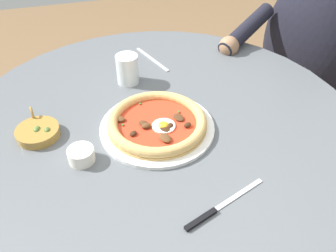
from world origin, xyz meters
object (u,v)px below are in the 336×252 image
Objects in this scene: pizza_on_plate at (157,124)px; olive_pan at (38,132)px; fork_utensil at (152,59)px; dining_table at (159,157)px; steak_knife at (213,211)px; cafe_chair_diner at (314,78)px; water_glass at (128,71)px; ramekin_capers at (81,155)px; diner_person at (294,90)px.

pizza_on_plate is 2.22× the size of olive_pan.
pizza_on_plate is at bearing 168.10° from fork_utensil.
steak_knife reaches higher than dining_table.
cafe_chair_diner reaches higher than fork_utensil.
water_glass is (0.20, 0.04, 0.18)m from dining_table.
steak_knife is at bearing -171.53° from pizza_on_plate.
ramekin_capers is at bearing 107.34° from pizza_on_plate.
steak_knife is 0.92m from diner_person.
diner_person is at bearing 114.65° from cafe_chair_diner.
diner_person is at bearing -89.97° from fork_utensil.
ramekin_capers is at bearing 115.18° from dining_table.
dining_table is 0.34m from olive_pan.
water_glass is 0.43× the size of steak_knife.
fork_utensil is at bearing -11.90° from pizza_on_plate.
cafe_chair_diner reaches higher than steak_knife.
cafe_chair_diner is at bearing -85.13° from fork_utensil.
ramekin_capers is 0.07× the size of cafe_chair_diner.
cafe_chair_diner is at bearing -62.95° from pizza_on_plate.
water_glass is 0.32m from olive_pan.
dining_table is 3.70× the size of pizza_on_plate.
water_glass is 0.49× the size of fork_utensil.
diner_person is at bearing -64.59° from dining_table.
pizza_on_plate is 0.30m from olive_pan.
diner_person reaches higher than steak_knife.
cafe_chair_diner is (0.41, -0.81, -0.25)m from pizza_on_plate.
ramekin_capers is 0.99m from diner_person.
fork_utensil is (0.31, -0.06, 0.14)m from dining_table.
olive_pan is at bearing 79.01° from pizza_on_plate.
olive_pan reaches higher than fork_utensil.
diner_person is (0.29, -0.97, -0.25)m from olive_pan.
cafe_chair_diner reaches higher than dining_table.
dining_table is 0.35m from steak_knife.
pizza_on_plate is 1.64× the size of fork_utensil.
ramekin_capers is 0.05× the size of diner_person.
pizza_on_plate is at bearing -72.66° from ramekin_capers.
dining_table is 1.22× the size of cafe_chair_diner.
cafe_chair_diner is at bearing -65.35° from diner_person.
diner_person is at bearing -62.48° from pizza_on_plate.
diner_person is at bearing -45.06° from steak_knife.
water_glass is at bearing 7.70° from steak_knife.
cafe_chair_diner reaches higher than pizza_on_plate.
dining_table is 0.74m from diner_person.
dining_table is at bearing 5.41° from steak_knife.
fork_utensil is at bearing -11.19° from dining_table.
diner_person reaches higher than olive_pan.
cafe_chair_diner is (0.69, -0.77, -0.24)m from steak_knife.
ramekin_capers is (-0.30, 0.17, -0.02)m from water_glass.
ramekin_capers is 0.15m from olive_pan.
olive_pan is (0.34, 0.33, 0.01)m from steak_knife.
fork_utensil is (0.41, -0.27, -0.02)m from ramekin_capers.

